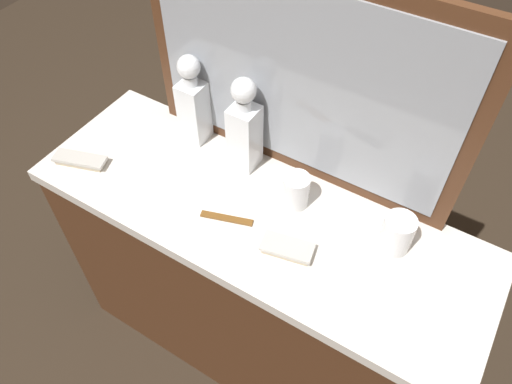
% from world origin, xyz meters
% --- Properties ---
extents(ground_plane, '(6.00, 6.00, 0.00)m').
position_xyz_m(ground_plane, '(0.00, 0.00, 0.00)').
color(ground_plane, '#2D2319').
extents(dresser, '(1.31, 0.46, 0.85)m').
position_xyz_m(dresser, '(0.00, 0.00, 0.42)').
color(dresser, '#472816').
rests_on(dresser, ground_plane).
extents(dresser_mirror, '(0.92, 0.03, 0.60)m').
position_xyz_m(dresser_mirror, '(0.00, 0.21, 1.15)').
color(dresser_mirror, '#472816').
rests_on(dresser_mirror, dresser).
extents(crystal_decanter_far_right, '(0.08, 0.08, 0.30)m').
position_xyz_m(crystal_decanter_far_right, '(-0.32, 0.16, 0.97)').
color(crystal_decanter_far_right, white).
rests_on(crystal_decanter_far_right, dresser).
extents(crystal_decanter_center, '(0.08, 0.08, 0.30)m').
position_xyz_m(crystal_decanter_center, '(-0.13, 0.14, 0.97)').
color(crystal_decanter_center, white).
rests_on(crystal_decanter_center, dresser).
extents(crystal_tumbler_left, '(0.08, 0.08, 0.11)m').
position_xyz_m(crystal_tumbler_left, '(0.37, 0.09, 0.90)').
color(crystal_tumbler_left, white).
rests_on(crystal_tumbler_left, dresser).
extents(crystal_tumbler_front, '(0.07, 0.07, 0.10)m').
position_xyz_m(crystal_tumbler_front, '(0.08, 0.08, 0.89)').
color(crystal_tumbler_front, white).
rests_on(crystal_tumbler_front, dresser).
extents(silver_brush_center, '(0.15, 0.09, 0.02)m').
position_xyz_m(silver_brush_center, '(0.14, -0.07, 0.86)').
color(silver_brush_center, '#B7A88C').
rests_on(silver_brush_center, dresser).
extents(silver_brush_far_right, '(0.17, 0.10, 0.02)m').
position_xyz_m(silver_brush_far_right, '(-0.54, -0.12, 0.86)').
color(silver_brush_far_right, '#B7A88C').
rests_on(silver_brush_far_right, dresser).
extents(tortoiseshell_comb, '(0.15, 0.06, 0.01)m').
position_xyz_m(tortoiseshell_comb, '(-0.05, -0.07, 0.85)').
color(tortoiseshell_comb, brown).
rests_on(tortoiseshell_comb, dresser).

